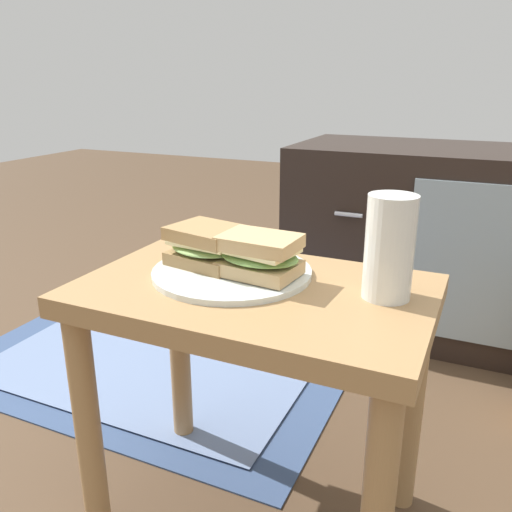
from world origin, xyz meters
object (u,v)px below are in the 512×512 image
at_px(tv_cabinet, 450,243).
at_px(sandwich_front, 208,246).
at_px(beer_glass, 389,249).
at_px(plate, 232,272).
at_px(sandwich_back, 257,255).

distance_m(tv_cabinet, sandwich_front, 0.99).
xyz_separation_m(tv_cabinet, beer_glass, (-0.03, -0.91, 0.25)).
bearing_deg(plate, sandwich_front, 171.05).
relative_size(sandwich_front, beer_glass, 0.94).
distance_m(plate, sandwich_back, 0.06).
relative_size(plate, sandwich_front, 1.81).
bearing_deg(tv_cabinet, sandwich_front, -110.13).
bearing_deg(sandwich_front, sandwich_back, -8.95).
height_order(sandwich_front, beer_glass, beer_glass).
xyz_separation_m(plate, sandwich_back, (0.05, -0.01, 0.04)).
relative_size(plate, sandwich_back, 1.89).
xyz_separation_m(sandwich_front, sandwich_back, (0.10, -0.02, 0.00)).
height_order(plate, beer_glass, beer_glass).
bearing_deg(sandwich_back, beer_glass, 5.50).
height_order(tv_cabinet, plate, tv_cabinet).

